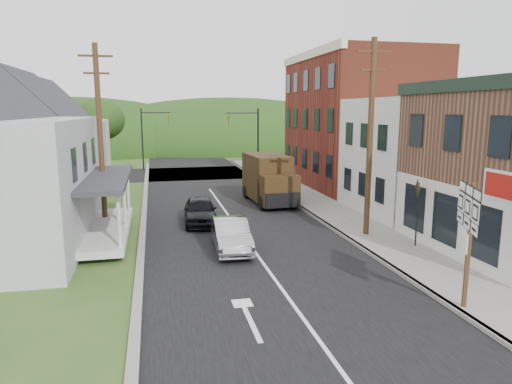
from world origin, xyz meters
TOP-DOWN VIEW (x-y plane):
  - ground at (0.00, 0.00)m, footprint 120.00×120.00m
  - road at (0.00, 10.00)m, footprint 9.00×90.00m
  - cross_road at (0.00, 27.00)m, footprint 60.00×9.00m
  - sidewalk_right at (5.90, 8.00)m, footprint 2.80×55.00m
  - curb_right at (4.55, 8.00)m, footprint 0.20×55.00m
  - curb_left at (-4.65, 8.00)m, footprint 0.30×55.00m
  - storefront_white at (11.30, 7.50)m, footprint 8.00×7.00m
  - storefront_red at (11.30, 17.00)m, footprint 8.00×12.00m
  - house_blue at (-11.00, 17.00)m, footprint 7.14×8.16m
  - house_cream at (-11.50, 26.00)m, footprint 7.14×8.16m
  - utility_pole_right at (5.60, 3.50)m, footprint 1.60×0.26m
  - utility_pole_left at (-6.50, 8.00)m, footprint 1.60×0.26m
  - traffic_signal_right at (4.30, 23.50)m, footprint 2.87×0.20m
  - traffic_signal_left at (-4.30, 30.50)m, footprint 2.87×0.20m
  - tree_left_d at (-9.00, 32.00)m, footprint 4.80×4.80m
  - forested_ridge at (0.00, 55.00)m, footprint 90.00×30.00m
  - silver_sedan at (-0.92, 2.86)m, footprint 1.57×4.10m
  - dark_sedan at (-1.72, 7.72)m, footprint 1.88×4.17m
  - delivery_van at (3.08, 12.07)m, footprint 2.51×5.57m
  - route_sign_cluster at (4.75, -4.53)m, footprint 0.89×1.98m
  - warning_sign at (6.77, 1.27)m, footprint 0.32×0.75m

SIDE VIEW (x-z plane):
  - ground at x=0.00m, z-range 0.00..0.00m
  - road at x=0.00m, z-range -0.01..0.01m
  - cross_road at x=0.00m, z-range -0.01..0.01m
  - forested_ridge at x=0.00m, z-range -8.00..8.00m
  - curb_left at x=-4.65m, z-range 0.00..0.12m
  - sidewalk_right at x=5.90m, z-range 0.00..0.15m
  - curb_right at x=4.55m, z-range 0.00..0.15m
  - silver_sedan at x=-0.92m, z-range 0.00..1.33m
  - dark_sedan at x=-1.72m, z-range 0.00..1.39m
  - delivery_van at x=3.08m, z-range 0.02..3.08m
  - warning_sign at x=6.77m, z-range 0.55..3.47m
  - route_sign_cluster at x=4.75m, z-range 0.70..4.40m
  - storefront_white at x=11.30m, z-range 0.00..6.50m
  - house_blue at x=-11.00m, z-range 0.05..7.33m
  - house_cream at x=-11.50m, z-range 0.05..7.33m
  - traffic_signal_right at x=4.30m, z-range 0.76..6.76m
  - traffic_signal_left at x=-4.30m, z-range 0.76..6.76m
  - utility_pole_right at x=5.60m, z-range 0.16..9.16m
  - utility_pole_left at x=-6.50m, z-range 0.16..9.16m
  - tree_left_d at x=-9.00m, z-range 1.41..8.35m
  - storefront_red at x=11.30m, z-range 0.00..10.00m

